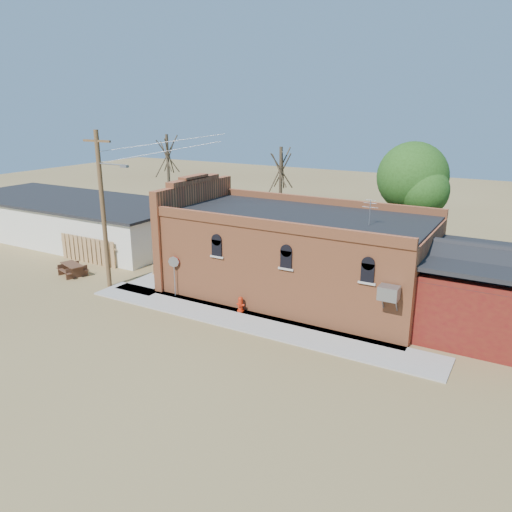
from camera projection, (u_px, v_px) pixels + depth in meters
The scene contains 15 objects.
ground at pixel (213, 323), 24.54m from camera, with size 120.00×120.00×0.00m, color brown.
sidewalk_south at pixel (248, 322), 24.56m from camera, with size 19.00×2.20×0.08m, color #9E9991.
sidewalk_west at pixel (186, 269), 32.51m from camera, with size 2.60×10.00×0.08m, color #9E9991.
brick_bar at pixel (293, 254), 27.64m from camera, with size 16.40×7.97×6.30m.
red_shed at pixel (485, 286), 22.96m from camera, with size 5.40×6.40×4.30m.
storage_building at pixel (73, 218), 39.78m from camera, with size 20.40×8.40×3.17m.
wood_fence at pixel (88, 250), 33.54m from camera, with size 5.20×0.10×1.80m, color olive, non-canonical shape.
utility_pole at pixel (103, 207), 28.04m from camera, with size 3.12×0.26×9.00m.
tree_bare_near at pixel (281, 169), 35.03m from camera, with size 2.80×2.80×7.65m.
tree_bare_far at pixel (167, 155), 40.99m from camera, with size 2.80×2.80×8.16m.
tree_leafy at pixel (413, 177), 31.15m from camera, with size 4.40×4.40×8.15m.
fire_hydrant at pixel (241, 304), 25.57m from camera, with size 0.47×0.47×0.80m.
stop_sign at pixel (174, 266), 27.29m from camera, with size 0.59×0.29×2.29m.
trash_barrel at pixel (174, 275), 29.91m from camera, with size 0.51×0.51×0.79m, color navy.
picnic_table at pixel (72, 268), 31.20m from camera, with size 2.11×1.81×0.75m.
Camera 1 is at (13.09, -18.47, 10.26)m, focal length 35.00 mm.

